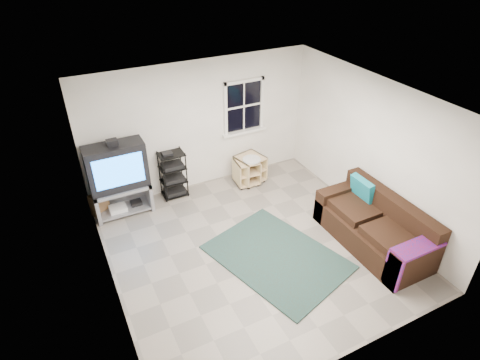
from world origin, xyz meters
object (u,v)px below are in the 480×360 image
av_rack (173,177)px  side_table_right (249,167)px  tv_unit (118,174)px  sofa (375,228)px  side_table_left (246,170)px

av_rack → side_table_right: (1.59, -0.19, -0.09)m
tv_unit → sofa: size_ratio=0.74×
tv_unit → sofa: 4.59m
tv_unit → side_table_right: (2.62, -0.11, -0.50)m
av_rack → sofa: 3.86m
tv_unit → side_table_right: 2.67m
av_rack → tv_unit: bearing=-175.4°
sofa → tv_unit: bearing=141.8°
av_rack → side_table_left: av_rack is taller
tv_unit → sofa: (3.59, -2.82, -0.50)m
tv_unit → side_table_left: tv_unit is taller
tv_unit → side_table_left: (2.53, -0.14, -0.54)m
sofa → av_rack: bearing=131.3°
av_rack → side_table_left: (1.50, -0.22, -0.13)m
side_table_right → sofa: sofa is taller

